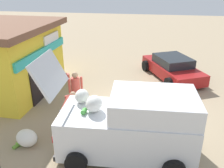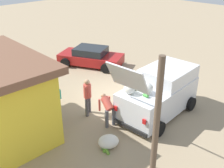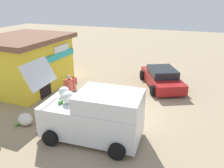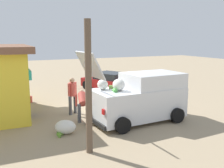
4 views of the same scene
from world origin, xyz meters
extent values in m
plane|color=#9E896B|center=(0.00, 0.00, 0.00)|extent=(60.00, 60.00, 0.00)
cube|color=#2DB7B2|center=(1.01, 3.95, 2.03)|extent=(4.41, 0.24, 0.36)
cube|color=black|center=(0.17, 4.00, 1.00)|extent=(0.90, 0.08, 2.00)
cube|color=white|center=(2.03, 3.94, 2.32)|extent=(1.50, 0.10, 0.60)
cube|color=silver|center=(-2.49, -0.15, 0.79)|extent=(2.03, 3.97, 1.24)
cube|color=silver|center=(-2.46, -0.88, 1.72)|extent=(1.88, 2.49, 0.61)
cube|color=black|center=(-2.40, -2.03, 1.68)|extent=(1.56, 0.16, 0.46)
cube|color=silver|center=(-2.61, 2.03, 2.50)|extent=(1.67, 0.63, 0.99)
ellipsoid|color=silver|center=(-2.57, 0.80, 1.65)|extent=(0.57, 0.47, 0.47)
ellipsoid|color=silver|center=(-2.10, 1.30, 1.62)|extent=(0.51, 0.42, 0.42)
cylinder|color=olive|center=(-2.07, 0.89, 1.49)|extent=(0.24, 0.26, 0.15)
cylinder|color=green|center=(-2.75, 1.06, 1.48)|extent=(0.22, 0.15, 0.14)
cube|color=black|center=(-2.60, 1.83, 0.25)|extent=(1.74, 0.17, 0.16)
cube|color=red|center=(-3.31, 1.80, 0.85)|extent=(0.14, 0.07, 0.20)
cube|color=red|center=(-1.89, 1.87, 0.85)|extent=(0.14, 0.07, 0.20)
cylinder|color=black|center=(-3.41, -1.52, 0.31)|extent=(0.25, 0.63, 0.62)
cylinder|color=black|center=(-1.44, -1.41, 0.31)|extent=(0.25, 0.63, 0.62)
cylinder|color=black|center=(-3.55, 1.12, 0.31)|extent=(0.25, 0.63, 0.62)
cylinder|color=black|center=(-1.58, 1.22, 0.31)|extent=(0.25, 0.63, 0.62)
cube|color=maroon|center=(4.07, -1.89, 0.45)|extent=(4.38, 3.33, 0.57)
cube|color=#1E2328|center=(4.07, -1.89, 0.96)|extent=(2.41, 2.22, 0.44)
cylinder|color=black|center=(2.42, -1.66, 0.30)|extent=(0.64, 0.47, 0.61)
cylinder|color=black|center=(3.25, -3.34, 0.30)|extent=(0.64, 0.47, 0.61)
cylinder|color=black|center=(4.88, -0.45, 0.30)|extent=(0.64, 0.47, 0.61)
cylinder|color=black|center=(5.71, -2.13, 0.30)|extent=(0.64, 0.47, 0.61)
cylinder|color=#4C4C51|center=(-0.27, 1.94, 0.43)|extent=(0.15, 0.15, 0.87)
cylinder|color=#4C4C51|center=(-0.46, 2.22, 0.43)|extent=(0.15, 0.15, 0.87)
cylinder|color=#CC4C3F|center=(-0.36, 2.08, 1.17)|extent=(0.47, 0.47, 0.61)
sphere|color=tan|center=(-0.36, 2.08, 1.60)|extent=(0.23, 0.23, 0.23)
cylinder|color=#CC4C3F|center=(-0.23, 1.88, 1.19)|extent=(0.09, 0.09, 0.58)
cylinder|color=#CC4C3F|center=(-0.49, 2.28, 1.19)|extent=(0.09, 0.09, 0.58)
cylinder|color=#4C4C51|center=(-1.69, 2.19, 0.40)|extent=(0.15, 0.15, 0.80)
cylinder|color=#4C4C51|center=(-1.77, 1.86, 0.40)|extent=(0.15, 0.15, 0.80)
cylinder|color=#CC4C3F|center=(-1.50, 1.98, 0.96)|extent=(0.71, 0.47, 0.61)
sphere|color=tan|center=(-1.19, 1.91, 1.19)|extent=(0.22, 0.22, 0.22)
cylinder|color=#CC4C3F|center=(-1.23, 2.17, 0.86)|extent=(0.09, 0.09, 0.54)
cylinder|color=#CC4C3F|center=(-1.33, 1.70, 0.86)|extent=(0.09, 0.09, 0.54)
ellipsoid|color=silver|center=(-2.66, 3.04, 0.25)|extent=(0.92, 0.98, 0.51)
cylinder|color=#5F9831|center=(-2.86, 3.31, 0.06)|extent=(0.30, 0.21, 0.12)
cylinder|color=olive|center=(-2.69, 3.25, 0.06)|extent=(0.28, 0.23, 0.13)
cylinder|color=#6BB133|center=(-2.73, 3.24, 0.05)|extent=(0.21, 0.32, 0.11)
cylinder|color=#BF3F33|center=(2.77, 3.62, 0.17)|extent=(0.31, 0.31, 0.34)
cylinder|color=brown|center=(-4.52, 2.78, 2.02)|extent=(0.20, 0.20, 4.04)
camera|label=1|loc=(-8.44, -0.71, 4.91)|focal=38.32mm
camera|label=2|loc=(-8.38, 8.52, 6.48)|focal=42.71mm
camera|label=3|loc=(-9.49, -3.60, 5.34)|focal=36.09mm
camera|label=4|loc=(-11.57, 5.31, 3.50)|focal=41.14mm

